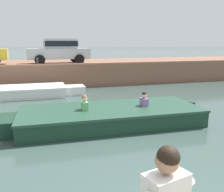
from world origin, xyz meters
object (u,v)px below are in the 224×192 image
(car_left_inner_silver, at_px, (59,50))
(mooring_bollard_mid, at_px, (37,61))
(boat_moored_west_white, at_px, (16,92))
(motorboat_passing, at_px, (103,117))

(car_left_inner_silver, bearing_deg, mooring_bollard_mid, -140.41)
(boat_moored_west_white, relative_size, mooring_bollard_mid, 14.37)
(motorboat_passing, height_order, car_left_inner_silver, car_left_inner_silver)
(mooring_bollard_mid, bearing_deg, boat_moored_west_white, -117.82)
(boat_moored_west_white, xyz_separation_m, mooring_bollard_mid, (1.10, 2.09, 1.39))
(boat_moored_west_white, bearing_deg, mooring_bollard_mid, 62.18)
(motorboat_passing, xyz_separation_m, car_left_inner_silver, (-0.56, 8.69, 1.97))
(boat_moored_west_white, relative_size, motorboat_passing, 0.88)
(motorboat_passing, distance_m, mooring_bollard_mid, 7.92)
(boat_moored_west_white, bearing_deg, motorboat_passing, -60.99)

